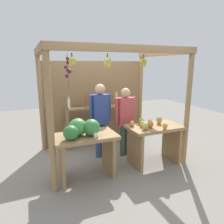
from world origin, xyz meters
TOP-DOWN VIEW (x-y plane):
  - ground_plane at (0.00, 0.00)m, footprint 12.00×12.00m
  - market_stall at (-0.01, 0.40)m, footprint 2.74×1.95m
  - fruit_counter_left at (-0.75, -0.71)m, footprint 1.10×0.64m
  - fruit_counter_right at (0.70, -0.69)m, footprint 1.10×0.64m
  - bottle_shelf_unit at (0.09, 0.69)m, footprint 1.76×0.22m
  - vendor_man at (-0.19, 0.01)m, footprint 0.48×0.22m
  - vendor_woman at (0.34, -0.11)m, footprint 0.48×0.21m

SIDE VIEW (x-z plane):
  - ground_plane at x=0.00m, z-range 0.00..0.00m
  - fruit_counter_right at x=0.70m, z-range 0.11..1.07m
  - fruit_counter_left at x=-0.75m, z-range 0.17..1.27m
  - bottle_shelf_unit at x=0.09m, z-range 0.10..1.46m
  - vendor_woman at x=0.34m, z-range 0.14..1.66m
  - vendor_man at x=-0.19m, z-range 0.16..1.77m
  - market_stall at x=-0.01m, z-range 0.20..2.52m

